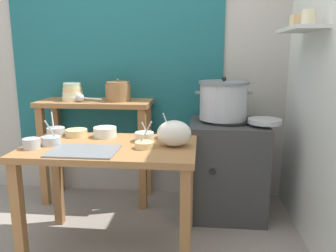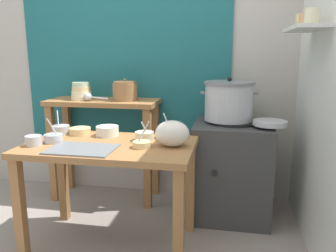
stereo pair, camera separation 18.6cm
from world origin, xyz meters
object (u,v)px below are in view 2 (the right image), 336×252
prep_bowl_5 (80,131)px  wide_pan (270,123)px  ladle (89,97)px  prep_bowl_6 (168,133)px  serving_tray (82,149)px  clay_pot (125,91)px  prep_bowl_3 (34,140)px  prep_bowl_1 (144,136)px  plastic_bag (172,133)px  prep_bowl_2 (61,129)px  back_shelf_table (104,125)px  prep_bowl_0 (107,131)px  stove_block (231,169)px  prep_table (110,160)px  bowl_stack_enamel (81,92)px  prep_bowl_4 (142,144)px  steamer_pot (229,101)px  prep_bowl_7 (53,138)px

prep_bowl_5 → wide_pan: bearing=11.9°
ladle → prep_bowl_6: bearing=-29.9°
ladle → serving_tray: bearing=-69.8°
clay_pot → prep_bowl_3: clay_pot is taller
wide_pan → prep_bowl_1: bearing=-155.9°
prep_bowl_3 → plastic_bag: bearing=9.5°
serving_tray → prep_bowl_2: bearing=131.3°
back_shelf_table → prep_bowl_0: size_ratio=5.99×
prep_bowl_6 → prep_bowl_5: bearing=-179.6°
stove_block → clay_pot: size_ratio=3.70×
stove_block → prep_table: bearing=-142.0°
plastic_bag → prep_bowl_0: size_ratio=1.36×
prep_table → prep_bowl_1: 0.27m
plastic_bag → wide_pan: bearing=37.0°
stove_block → prep_bowl_3: 1.50m
stove_block → bowl_stack_enamel: bowl_stack_enamel is taller
prep_table → prep_bowl_4: prep_bowl_4 is taller
serving_tray → prep_bowl_3: bearing=174.0°
wide_pan → prep_bowl_4: (-0.82, -0.55, -0.05)m
stove_block → wide_pan: size_ratio=3.14×
back_shelf_table → stove_block: bearing=-6.6°
stove_block → prep_bowl_4: bearing=-129.8°
steamer_pot → prep_bowl_7: bearing=-149.1°
clay_pot → serving_tray: size_ratio=0.53×
bowl_stack_enamel → prep_bowl_4: size_ratio=1.05×
wide_pan → prep_bowl_4: 0.99m
stove_block → prep_bowl_7: bearing=-150.7°
prep_bowl_1 → prep_bowl_2: prep_bowl_2 is taller
prep_bowl_0 → prep_table: bearing=-66.1°
bowl_stack_enamel → prep_bowl_4: 1.10m
prep_bowl_1 → prep_bowl_5: (-0.51, 0.10, -0.01)m
prep_bowl_2 → prep_bowl_6: prep_bowl_6 is taller
wide_pan → clay_pot: bearing=167.9°
plastic_bag → prep_bowl_2: 0.89m
prep_bowl_1 → prep_bowl_4: (0.03, -0.17, -0.01)m
prep_bowl_2 → prep_bowl_7: 0.26m
prep_bowl_1 → ladle: bearing=139.2°
prep_bowl_4 → ladle: bearing=132.6°
back_shelf_table → prep_bowl_7: back_shelf_table is taller
back_shelf_table → serving_tray: size_ratio=2.40×
stove_block → prep_bowl_4: (-0.56, -0.67, 0.36)m
prep_bowl_7 → back_shelf_table: bearing=86.5°
prep_table → clay_pot: size_ratio=5.21×
prep_bowl_3 → prep_bowl_6: (0.80, 0.35, -0.00)m
back_shelf_table → prep_bowl_5: 0.54m
prep_table → stove_block: bearing=38.0°
bowl_stack_enamel → wide_pan: bearing=-8.1°
clay_pot → back_shelf_table: bearing=-180.0°
prep_bowl_7 → ladle: bearing=93.5°
ladle → prep_table: bearing=-57.3°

